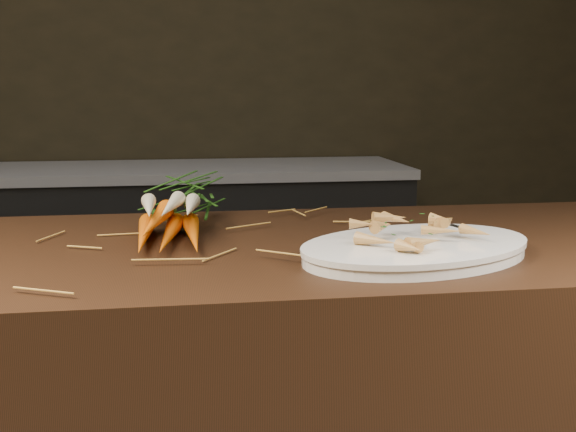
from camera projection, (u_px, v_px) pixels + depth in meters
name	position (u px, v px, depth m)	size (l,w,h in m)	color
back_counter	(196.00, 261.00, 3.17)	(1.82, 0.62, 0.84)	black
straw_bedding	(46.00, 245.00, 1.21)	(1.40, 0.60, 0.02)	#AD782F
root_veg_bunch	(174.00, 207.00, 1.39)	(0.18, 0.49, 0.09)	#D44001
serving_platter	(416.00, 251.00, 1.16)	(0.40, 0.27, 0.02)	white
roasted_veg_heap	(417.00, 231.00, 1.16)	(0.20, 0.14, 0.04)	#A96D30
serving_fork	(489.00, 236.00, 1.22)	(0.01, 0.15, 0.00)	silver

